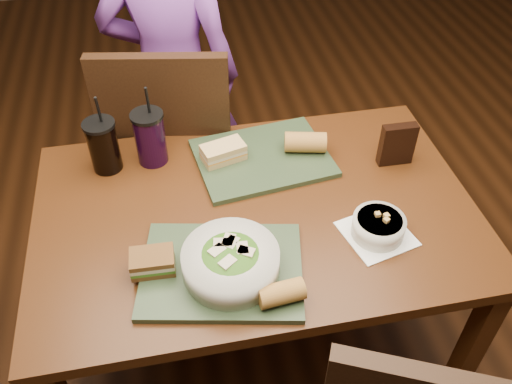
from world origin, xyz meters
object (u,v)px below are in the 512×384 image
chair_far (168,151)px  sandwich_far (223,152)px  salad_bowl (231,261)px  sandwich_near (152,262)px  cup_berry (150,137)px  dining_table (256,230)px  baguette_near (281,293)px  soup_bowl (378,226)px  cup_cola (103,145)px  baguette_far (305,142)px  tray_far (263,158)px  tray_near (222,270)px  diner (173,78)px  chip_bag (397,144)px

chair_far → sandwich_far: 0.42m
salad_bowl → sandwich_near: 0.20m
sandwich_near → cup_berry: bearing=86.9°
dining_table → baguette_near: baguette_near is taller
baguette_near → cup_berry: cup_berry is taller
soup_bowl → cup_cola: size_ratio=0.80×
soup_bowl → baguette_far: size_ratio=1.62×
chair_far → tray_far: chair_far is taller
soup_bowl → sandwich_far: bearing=133.7°
tray_near → soup_bowl: (0.45, 0.05, 0.02)m
sandwich_near → sandwich_far: size_ratio=0.77×
tray_near → baguette_near: 0.19m
tray_far → sandwich_near: bearing=-133.1°
sandwich_far → baguette_far: size_ratio=1.13×
chair_far → tray_far: (0.30, -0.32, 0.18)m
salad_bowl → sandwich_far: (0.05, 0.46, -0.02)m
chair_far → sandwich_near: (-0.07, -0.72, 0.21)m
diner → chip_bag: 0.95m
sandwich_near → cup_berry: size_ratio=0.42×
cup_berry → salad_bowl: bearing=-71.7°
salad_bowl → sandwich_near: bearing=166.1°
salad_bowl → chip_bag: bearing=31.0°
diner → cup_cola: diner is taller
soup_bowl → sandwich_near: size_ratio=1.86×
salad_bowl → soup_bowl: bearing=8.6°
dining_table → diner: (-0.18, 0.80, 0.08)m
dining_table → diner: size_ratio=0.88×
sandwich_far → chair_far: bearing=119.0°
baguette_far → cup_berry: cup_berry is taller
dining_table → baguette_far: (0.21, 0.22, 0.14)m
dining_table → sandwich_near: sandwich_near is taller
sandwich_far → baguette_near: baguette_near is taller
sandwich_far → cup_berry: cup_berry is taller
chair_far → chip_bag: chair_far is taller
baguette_near → diner: bearing=98.7°
baguette_far → sandwich_far: bearing=178.2°
soup_bowl → cup_berry: (-0.60, 0.46, 0.06)m
tray_near → salad_bowl: 0.06m
dining_table → chip_bag: (0.48, 0.13, 0.16)m
soup_bowl → baguette_near: baguette_near is taller
sandwich_far → baguette_near: (0.06, -0.57, 0.00)m
cup_berry → chip_bag: size_ratio=1.93×
dining_table → soup_bowl: bearing=-27.6°
cup_cola → chip_bag: size_ratio=1.87×
baguette_near → tray_far: bearing=82.9°
sandwich_near → cup_cola: cup_cola is taller
chair_far → chip_bag: 0.86m
tray_far → dining_table: bearing=-106.6°
diner → salad_bowl: diner is taller
tray_near → soup_bowl: 0.45m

